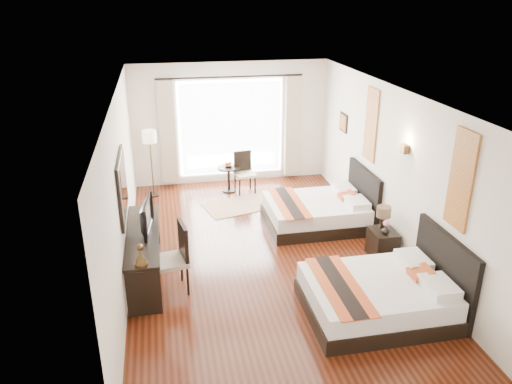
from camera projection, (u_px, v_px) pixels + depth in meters
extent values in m
cube|color=black|center=(264.00, 256.00, 8.63)|extent=(4.50, 7.50, 0.01)
cube|color=white|center=(265.00, 94.00, 7.57)|extent=(4.50, 7.50, 0.02)
cube|color=silver|center=(393.00, 171.00, 8.50)|extent=(0.01, 7.50, 2.80)
cube|color=silver|center=(122.00, 190.00, 7.69)|extent=(0.01, 7.50, 2.80)
cube|color=silver|center=(231.00, 124.00, 11.50)|extent=(4.50, 0.01, 2.80)
cube|color=silver|center=(347.00, 318.00, 4.69)|extent=(4.50, 0.01, 2.80)
cube|color=white|center=(231.00, 128.00, 11.52)|extent=(2.40, 0.02, 2.20)
cube|color=white|center=(231.00, 129.00, 11.47)|extent=(2.30, 0.02, 2.10)
cube|color=#B5A58C|center=(167.00, 133.00, 11.18)|extent=(0.35, 0.14, 2.35)
cube|color=#B5A58C|center=(292.00, 127.00, 11.70)|extent=(0.35, 0.14, 2.35)
cube|color=maroon|center=(461.00, 180.00, 6.54)|extent=(0.03, 0.50, 1.35)
cube|color=maroon|center=(371.00, 125.00, 9.21)|extent=(0.03, 0.50, 1.35)
cube|color=#463219|center=(405.00, 149.00, 7.92)|extent=(0.10, 0.14, 0.14)
cube|color=black|center=(122.00, 187.00, 7.42)|extent=(0.04, 1.25, 0.95)
cube|color=white|center=(124.00, 186.00, 7.42)|extent=(0.01, 1.12, 0.82)
cube|color=black|center=(374.00, 306.00, 7.05)|extent=(1.94, 1.51, 0.24)
cube|color=white|center=(376.00, 290.00, 6.95)|extent=(1.88, 1.47, 0.28)
cube|color=black|center=(444.00, 271.00, 7.06)|extent=(0.08, 1.51, 1.13)
cube|color=#B04A1C|center=(340.00, 285.00, 6.79)|extent=(0.52, 1.57, 0.02)
cube|color=black|center=(315.00, 219.00, 9.72)|extent=(1.87, 1.46, 0.23)
cube|color=white|center=(315.00, 207.00, 9.63)|extent=(1.81, 1.42, 0.27)
cube|color=black|center=(363.00, 195.00, 9.73)|extent=(0.08, 1.46, 1.09)
cube|color=#B04A1C|center=(289.00, 203.00, 9.48)|extent=(0.50, 1.52, 0.02)
cube|color=black|center=(383.00, 244.00, 8.51)|extent=(0.41, 0.51, 0.49)
cylinder|color=black|center=(383.00, 222.00, 8.48)|extent=(0.10, 0.10, 0.20)
cylinder|color=#40301E|center=(384.00, 212.00, 8.41)|extent=(0.24, 0.24, 0.18)
imported|color=black|center=(386.00, 229.00, 8.29)|extent=(0.16, 0.16, 0.14)
cube|color=black|center=(145.00, 254.00, 7.90)|extent=(0.50, 2.20, 0.76)
imported|color=black|center=(142.00, 216.00, 7.75)|extent=(0.22, 0.90, 0.51)
cube|color=beige|center=(170.00, 261.00, 7.45)|extent=(0.58, 0.58, 0.07)
cube|color=black|center=(183.00, 241.00, 7.40)|extent=(0.13, 0.47, 0.56)
cylinder|color=black|center=(154.00, 195.00, 11.12)|extent=(0.23, 0.23, 0.03)
cylinder|color=#463219|center=(152.00, 168.00, 10.88)|extent=(0.03, 0.03, 1.27)
cylinder|color=beige|center=(149.00, 136.00, 10.61)|extent=(0.30, 0.30, 0.26)
cylinder|color=black|center=(229.00, 179.00, 11.27)|extent=(0.51, 0.51, 0.58)
imported|color=#462519|center=(228.00, 166.00, 11.16)|extent=(0.21, 0.21, 0.05)
cube|color=beige|center=(245.00, 174.00, 11.16)|extent=(0.48, 0.48, 0.06)
cube|color=black|center=(242.00, 161.00, 11.23)|extent=(0.40, 0.10, 0.48)
cube|color=tan|center=(237.00, 206.00, 10.60)|extent=(1.57, 1.26, 0.01)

